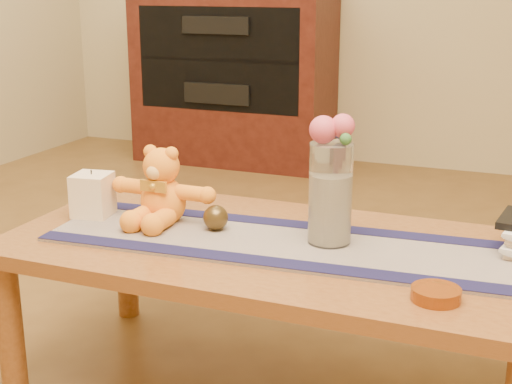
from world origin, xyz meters
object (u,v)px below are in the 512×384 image
at_px(teddy_bear, 163,186).
at_px(glass_vase, 330,194).
at_px(bronze_ball, 216,218).
at_px(tv_remote, 511,218).
at_px(amber_dish, 436,294).
at_px(book_bottom, 509,245).
at_px(pillar_candle, 93,195).

distance_m(teddy_bear, glass_vase, 0.48).
distance_m(bronze_ball, tv_remote, 0.76).
bearing_deg(tv_remote, amber_dish, -101.25).
bearing_deg(teddy_bear, book_bottom, 10.26).
bearing_deg(amber_dish, bronze_ball, 160.45).
height_order(glass_vase, tv_remote, glass_vase).
height_order(book_bottom, amber_dish, amber_dish).
bearing_deg(teddy_bear, pillar_candle, -169.48).
xyz_separation_m(bronze_ball, tv_remote, (0.74, 0.15, 0.04)).
xyz_separation_m(teddy_bear, glass_vase, (0.48, 0.00, 0.03)).
xyz_separation_m(book_bottom, tv_remote, (-0.00, -0.01, 0.07)).
distance_m(bronze_ball, book_bottom, 0.76).
relative_size(glass_vase, tv_remote, 1.62).
height_order(teddy_bear, bronze_ball, teddy_bear).
bearing_deg(tv_remote, pillar_candle, -164.56).
xyz_separation_m(teddy_bear, tv_remote, (0.91, 0.14, -0.02)).
distance_m(pillar_candle, glass_vase, 0.70).
height_order(pillar_candle, glass_vase, glass_vase).
xyz_separation_m(glass_vase, tv_remote, (0.43, 0.14, -0.05)).
bearing_deg(glass_vase, book_bottom, 18.63).
height_order(teddy_bear, pillar_candle, teddy_bear).
relative_size(bronze_ball, tv_remote, 0.42).
bearing_deg(book_bottom, pillar_candle, -167.07).
bearing_deg(teddy_bear, glass_vase, 1.22).
bearing_deg(amber_dish, book_bottom, 72.21).
relative_size(glass_vase, bronze_ball, 3.82).
height_order(pillar_candle, book_bottom, pillar_candle).
bearing_deg(teddy_bear, amber_dish, -15.68).
xyz_separation_m(pillar_candle, tv_remote, (1.12, 0.17, 0.02)).
height_order(tv_remote, amber_dish, tv_remote).
distance_m(glass_vase, amber_dish, 0.41).
relative_size(teddy_bear, amber_dish, 2.79).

